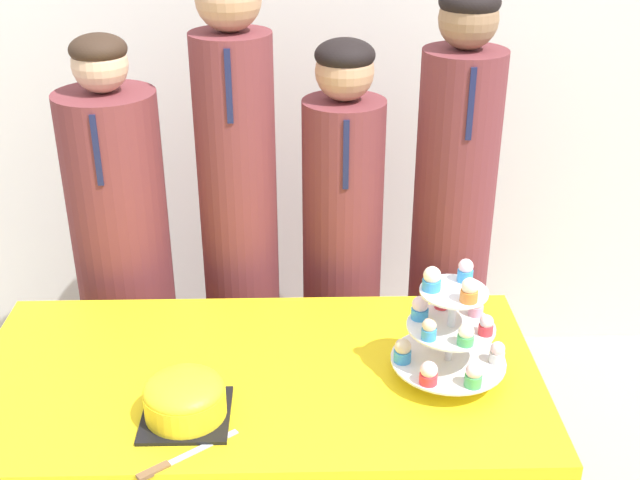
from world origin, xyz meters
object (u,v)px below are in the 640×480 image
student_3 (451,238)px  round_cake (185,397)px  cake_knife (172,462)px  cupcake_stand (450,330)px  student_1 (239,226)px  student_2 (342,260)px  student_0 (125,266)px

student_3 → round_cake: bearing=-133.6°
cake_knife → student_3: size_ratio=0.14×
student_3 → cupcake_stand: bearing=-100.3°
cake_knife → student_1: student_1 is taller
round_cake → cupcake_stand: size_ratio=0.67×
round_cake → student_2: 0.93m
student_0 → round_cake: bearing=-69.3°
cupcake_stand → student_1: size_ratio=0.19×
cake_knife → cupcake_stand: size_ratio=0.68×
student_3 → student_0: bearing=180.0°
cupcake_stand → student_3: student_3 is taller
round_cake → cake_knife: size_ratio=0.98×
cupcake_stand → student_3: 0.70m
student_1 → cupcake_stand: bearing=-49.3°
cake_knife → student_1: size_ratio=0.13×
cake_knife → student_2: (0.44, 0.99, -0.01)m
student_0 → student_3: 1.11m
cake_knife → student_0: (-0.30, 0.99, -0.02)m
round_cake → student_2: (0.42, 0.83, -0.06)m
student_1 → student_0: bearing=180.0°
round_cake → cake_knife: bearing=-94.3°
student_0 → cupcake_stand: bearing=-34.8°
student_0 → student_2: 0.74m
cupcake_stand → cake_knife: bearing=-155.3°
cake_knife → student_2: 1.08m
student_1 → student_2: bearing=-0.0°
student_1 → student_3: bearing=-0.0°
round_cake → student_0: student_0 is taller
cake_knife → student_3: (0.80, 0.99, 0.07)m
cupcake_stand → student_3: (0.12, 0.68, -0.07)m
student_2 → student_3: (0.37, 0.00, 0.08)m
student_0 → cake_knife: bearing=-73.1°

